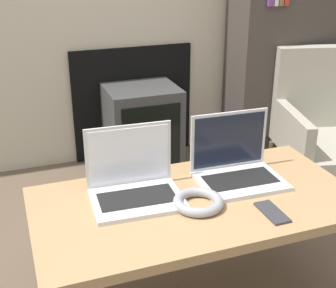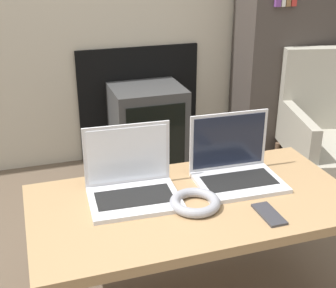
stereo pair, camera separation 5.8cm
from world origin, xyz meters
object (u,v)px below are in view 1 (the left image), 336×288
object	(u,v)px
headphones	(198,202)
armchair	(328,118)
tv	(142,128)
laptop_left	(134,182)
phone	(272,212)
laptop_right	(236,165)

from	to	relation	value
headphones	armchair	distance (m)	1.59
headphones	tv	xyz separation A→B (m)	(0.19, 1.30, -0.23)
laptop_left	tv	distance (m)	1.24
headphones	armchair	size ratio (longest dim) A/B	0.23
headphones	armchair	world-z (taller)	armchair
headphones	phone	distance (m)	0.25
phone	tv	size ratio (longest dim) A/B	0.28
laptop_left	phone	world-z (taller)	laptop_left
laptop_right	phone	distance (m)	0.28
headphones	armchair	xyz separation A→B (m)	(1.28, 0.93, -0.18)
laptop_left	tv	xyz separation A→B (m)	(0.38, 1.15, -0.27)
phone	armchair	size ratio (longest dim) A/B	0.19
laptop_right	armchair	size ratio (longest dim) A/B	0.42
laptop_right	armchair	xyz separation A→B (m)	(1.06, 0.78, -0.21)
laptop_right	armchair	distance (m)	1.34
tv	armchair	size ratio (longest dim) A/B	0.67
tv	armchair	xyz separation A→B (m)	(1.09, -0.37, 0.06)
laptop_left	armchair	distance (m)	1.68
headphones	phone	xyz separation A→B (m)	(0.22, -0.13, -0.01)
laptop_right	headphones	world-z (taller)	laptop_right
laptop_left	armchair	size ratio (longest dim) A/B	0.43
laptop_left	laptop_right	distance (m)	0.41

